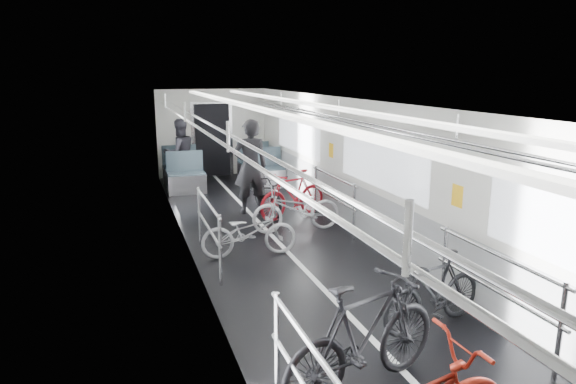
% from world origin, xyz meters
% --- Properties ---
extents(car_shell, '(3.02, 14.01, 2.41)m').
position_xyz_m(car_shell, '(0.00, 1.78, 1.13)').
color(car_shell, black).
rests_on(car_shell, ground).
extents(bike_left_mid, '(1.90, 1.04, 1.10)m').
position_xyz_m(bike_left_mid, '(-0.52, -3.47, 0.55)').
color(bike_left_mid, black).
rests_on(bike_left_mid, floor).
extents(bike_left_far, '(1.55, 0.62, 0.80)m').
position_xyz_m(bike_left_far, '(-0.63, 0.30, 0.40)').
color(bike_left_far, '#B1B2B6').
rests_on(bike_left_far, floor).
extents(bike_right_near, '(1.52, 0.71, 0.88)m').
position_xyz_m(bike_right_near, '(0.78, -2.61, 0.44)').
color(bike_right_near, black).
rests_on(bike_right_near, floor).
extents(bike_right_mid, '(1.67, 0.63, 0.87)m').
position_xyz_m(bike_right_mid, '(0.51, 1.28, 0.43)').
color(bike_right_mid, silver).
rests_on(bike_right_mid, floor).
extents(bike_right_far, '(1.65, 0.94, 0.96)m').
position_xyz_m(bike_right_far, '(0.74, 2.18, 0.48)').
color(bike_right_far, '#B01520').
rests_on(bike_right_far, floor).
extents(bike_aisle, '(0.66, 1.63, 0.84)m').
position_xyz_m(bike_aisle, '(0.36, 2.70, 0.42)').
color(bike_aisle, black).
rests_on(bike_aisle, floor).
extents(person_standing, '(0.71, 0.48, 1.94)m').
position_xyz_m(person_standing, '(0.04, 2.80, 0.97)').
color(person_standing, black).
rests_on(person_standing, floor).
extents(person_seated, '(0.98, 0.85, 1.73)m').
position_xyz_m(person_seated, '(-1.04, 5.72, 0.86)').
color(person_seated, '#2D2C34').
rests_on(person_seated, floor).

